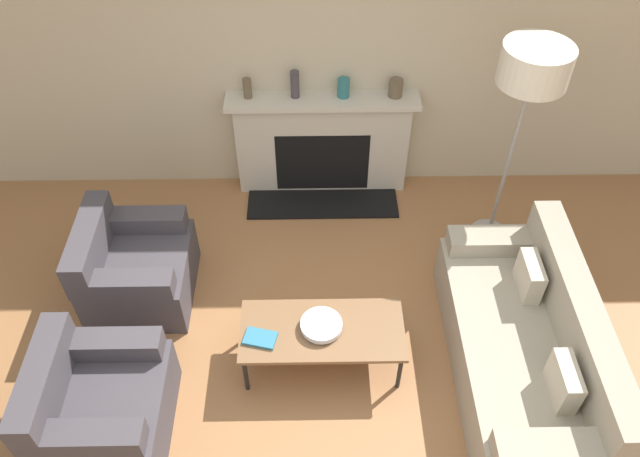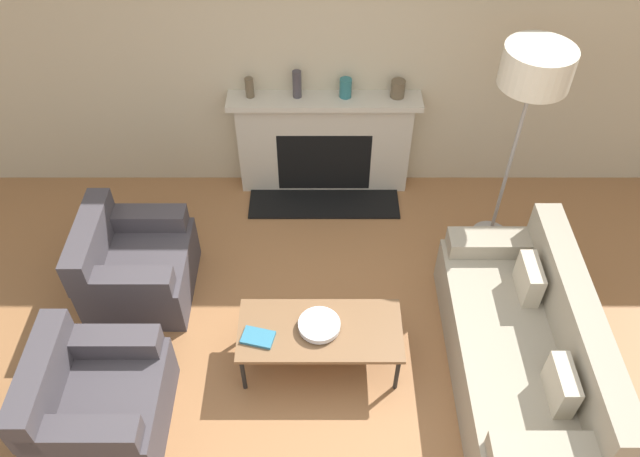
{
  "view_description": "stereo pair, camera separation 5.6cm",
  "coord_description": "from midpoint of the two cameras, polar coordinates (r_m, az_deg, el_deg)",
  "views": [
    {
      "loc": [
        -0.09,
        -2.22,
        4.03
      ],
      "look_at": [
        -0.04,
        1.28,
        0.45
      ],
      "focal_mm": 35.0,
      "sensor_mm": 36.0,
      "label": 1
    },
    {
      "loc": [
        -0.04,
        -2.22,
        4.03
      ],
      "look_at": [
        -0.04,
        1.28,
        0.45
      ],
      "focal_mm": 35.0,
      "sensor_mm": 36.0,
      "label": 2
    }
  ],
  "objects": [
    {
      "name": "armchair_far",
      "position": [
        5.14,
        -16.94,
        -3.52
      ],
      "size": [
        0.8,
        0.84,
        0.75
      ],
      "rotation": [
        0.0,
        0.0,
        1.57
      ],
      "color": "#423D42",
      "rests_on": "ground_plane"
    },
    {
      "name": "mantel_vase_left",
      "position": [
        5.43,
        -6.96,
        12.61
      ],
      "size": [
        0.07,
        0.07,
        0.18
      ],
      "color": "brown",
      "rests_on": "fireplace"
    },
    {
      "name": "wall_back",
      "position": [
        5.33,
        -0.11,
        16.75
      ],
      "size": [
        18.0,
        0.06,
        2.9
      ],
      "color": "#BCAD8E",
      "rests_on": "ground_plane"
    },
    {
      "name": "book",
      "position": [
        4.41,
        -5.85,
        -9.95
      ],
      "size": [
        0.25,
        0.19,
        0.02
      ],
      "rotation": [
        0.0,
        0.0,
        -0.24
      ],
      "color": "teal",
      "rests_on": "coffee_table"
    },
    {
      "name": "mantel_vase_right",
      "position": [
        5.45,
        6.64,
        12.63
      ],
      "size": [
        0.12,
        0.12,
        0.15
      ],
      "color": "brown",
      "rests_on": "fireplace"
    },
    {
      "name": "mantel_vase_center_right",
      "position": [
        5.41,
        1.86,
        12.74
      ],
      "size": [
        0.1,
        0.1,
        0.17
      ],
      "color": "#28666B",
      "rests_on": "fireplace"
    },
    {
      "name": "armchair_near",
      "position": [
        4.5,
        -19.86,
        -14.94
      ],
      "size": [
        0.8,
        0.84,
        0.75
      ],
      "rotation": [
        0.0,
        0.0,
        1.57
      ],
      "color": "#423D42",
      "rests_on": "ground_plane"
    },
    {
      "name": "floor_lamp",
      "position": [
        4.79,
        18.52,
        13.13
      ],
      "size": [
        0.51,
        0.51,
        1.85
      ],
      "color": "gray",
      "rests_on": "ground_plane"
    },
    {
      "name": "fireplace",
      "position": [
        5.74,
        -0.1,
        7.61
      ],
      "size": [
        1.67,
        0.59,
        1.0
      ],
      "color": "beige",
      "rests_on": "ground_plane"
    },
    {
      "name": "coffee_table",
      "position": [
        4.47,
        -0.17,
        -9.42
      ],
      "size": [
        1.16,
        0.53,
        0.4
      ],
      "color": "brown",
      "rests_on": "ground_plane"
    },
    {
      "name": "mantel_vase_center_left",
      "position": [
        5.39,
        -2.61,
        13.03
      ],
      "size": [
        0.08,
        0.08,
        0.24
      ],
      "color": "#3D383D",
      "rests_on": "fireplace"
    },
    {
      "name": "bowl",
      "position": [
        4.42,
        -0.25,
        -8.83
      ],
      "size": [
        0.3,
        0.3,
        0.06
      ],
      "color": "silver",
      "rests_on": "coffee_table"
    },
    {
      "name": "ground_plane",
      "position": [
        4.6,
        0.39,
        -15.48
      ],
      "size": [
        18.0,
        18.0,
        0.0
      ],
      "primitive_type": "plane",
      "color": "#99663D"
    },
    {
      "name": "couch",
      "position": [
        4.69,
        18.0,
        -10.28
      ],
      "size": [
        0.85,
        1.91,
        0.82
      ],
      "rotation": [
        0.0,
        0.0,
        -1.57
      ],
      "color": "#9E937F",
      "rests_on": "ground_plane"
    }
  ]
}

